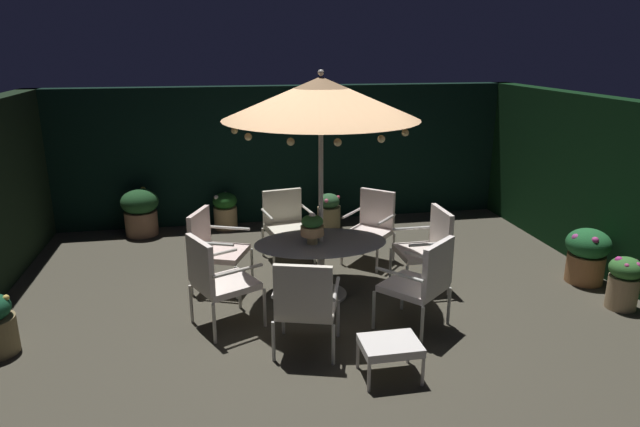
% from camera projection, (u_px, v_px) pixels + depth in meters
% --- Properties ---
extents(ground_plane, '(8.18, 7.44, 0.02)m').
position_uv_depth(ground_plane, '(323.00, 307.00, 6.63)').
color(ground_plane, '#403C30').
extents(hedge_backdrop_rear, '(8.18, 0.30, 2.30)m').
position_uv_depth(hedge_backdrop_rear, '(284.00, 154.00, 9.65)').
color(hedge_backdrop_rear, black).
rests_on(hedge_backdrop_rear, ground_plane).
extents(hedge_backdrop_right, '(0.30, 7.44, 2.30)m').
position_uv_depth(hedge_backdrop_right, '(634.00, 196.00, 6.98)').
color(hedge_backdrop_right, black).
rests_on(hedge_backdrop_right, ground_plane).
extents(patio_dining_table, '(1.60, 1.07, 0.70)m').
position_uv_depth(patio_dining_table, '(321.00, 254.00, 6.76)').
color(patio_dining_table, beige).
rests_on(patio_dining_table, ground_plane).
extents(patio_umbrella, '(2.23, 2.23, 2.70)m').
position_uv_depth(patio_umbrella, '(321.00, 99.00, 6.22)').
color(patio_umbrella, beige).
rests_on(patio_umbrella, ground_plane).
extents(centerpiece_planter, '(0.28, 0.28, 0.38)m').
position_uv_depth(centerpiece_planter, '(312.00, 226.00, 6.58)').
color(centerpiece_planter, tan).
rests_on(centerpiece_planter, patio_dining_table).
extents(patio_chair_north, '(0.80, 0.80, 1.00)m').
position_uv_depth(patio_chair_north, '(372.00, 223.00, 7.87)').
color(patio_chair_north, silver).
rests_on(patio_chair_north, ground_plane).
extents(patio_chair_northeast, '(0.72, 0.68, 0.97)m').
position_uv_depth(patio_chair_northeast, '(286.00, 220.00, 7.97)').
color(patio_chair_northeast, beige).
rests_on(patio_chair_northeast, ground_plane).
extents(patio_chair_east, '(0.80, 0.82, 0.99)m').
position_uv_depth(patio_chair_east, '(213.00, 245.00, 7.01)').
color(patio_chair_east, silver).
rests_on(patio_chair_east, ground_plane).
extents(patio_chair_southeast, '(0.82, 0.81, 1.05)m').
position_uv_depth(patio_chair_southeast, '(216.00, 277.00, 5.96)').
color(patio_chair_southeast, beige).
rests_on(patio_chair_southeast, ground_plane).
extents(patio_chair_south, '(0.75, 0.73, 1.01)m').
position_uv_depth(patio_chair_south, '(305.00, 302.00, 5.44)').
color(patio_chair_south, silver).
rests_on(patio_chair_south, ground_plane).
extents(patio_chair_southwest, '(0.87, 0.87, 1.04)m').
position_uv_depth(patio_chair_southwest, '(423.00, 279.00, 5.91)').
color(patio_chair_southwest, silver).
rests_on(patio_chair_southwest, ground_plane).
extents(patio_chair_west, '(0.60, 0.66, 1.01)m').
position_uv_depth(patio_chair_west, '(429.00, 243.00, 7.01)').
color(patio_chair_west, silver).
rests_on(patio_chair_west, ground_plane).
extents(ottoman_footrest, '(0.54, 0.43, 0.36)m').
position_uv_depth(ottoman_footrest, '(390.00, 346.00, 5.13)').
color(ottoman_footrest, beige).
rests_on(ottoman_footrest, ground_plane).
extents(potted_plant_front_corner, '(0.55, 0.55, 0.71)m').
position_uv_depth(potted_plant_front_corner, '(587.00, 253.00, 7.20)').
color(potted_plant_front_corner, '#A56D41').
rests_on(potted_plant_front_corner, ground_plane).
extents(potted_plant_back_center, '(0.39, 0.39, 0.58)m').
position_uv_depth(potted_plant_back_center, '(329.00, 211.00, 9.39)').
color(potted_plant_back_center, olive).
rests_on(potted_plant_back_center, ground_plane).
extents(potted_plant_right_near, '(0.37, 0.37, 0.63)m').
position_uv_depth(potted_plant_right_near, '(624.00, 281.00, 6.49)').
color(potted_plant_right_near, tan).
rests_on(potted_plant_right_near, ground_plane).
extents(potted_plant_left_near, '(0.59, 0.59, 0.76)m').
position_uv_depth(potted_plant_left_near, '(140.00, 210.00, 8.99)').
color(potted_plant_left_near, '#8A6249').
rests_on(potted_plant_left_near, ground_plane).
extents(potted_plant_back_right, '(0.40, 0.40, 0.61)m').
position_uv_depth(potted_plant_back_right, '(225.00, 210.00, 9.34)').
color(potted_plant_back_right, tan).
rests_on(potted_plant_back_right, ground_plane).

